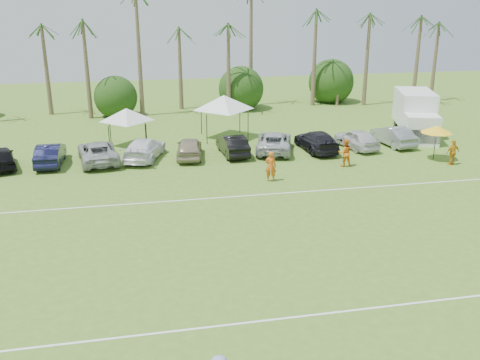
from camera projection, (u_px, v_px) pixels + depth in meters
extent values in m
plane|color=#496F21|center=(297.00, 355.00, 16.45)|extent=(120.00, 120.00, 0.00)
cube|color=white|center=(280.00, 319.00, 18.30)|extent=(80.00, 0.10, 0.01)
cube|color=white|center=(222.00, 197.00, 29.43)|extent=(80.00, 0.10, 0.01)
cone|color=brown|center=(45.00, 62.00, 47.84)|extent=(0.44, 0.44, 10.00)
cone|color=brown|center=(90.00, 55.00, 48.42)|extent=(0.44, 0.44, 11.00)
cone|color=brown|center=(136.00, 71.00, 49.66)|extent=(0.44, 0.44, 8.00)
cone|color=brown|center=(179.00, 64.00, 50.25)|extent=(0.44, 0.44, 9.00)
cone|color=brown|center=(221.00, 58.00, 50.83)|extent=(0.44, 0.44, 10.00)
cone|color=brown|center=(262.00, 52.00, 51.42)|extent=(0.44, 0.44, 11.00)
cone|color=brown|center=(311.00, 67.00, 52.84)|extent=(0.44, 0.44, 8.00)
cone|color=brown|center=(358.00, 60.00, 53.62)|extent=(0.44, 0.44, 9.00)
cone|color=brown|center=(405.00, 54.00, 54.39)|extent=(0.44, 0.44, 10.00)
cone|color=brown|center=(441.00, 48.00, 54.98)|extent=(0.44, 0.44, 11.00)
cylinder|color=brown|center=(117.00, 105.00, 51.28)|extent=(0.30, 0.30, 1.40)
sphere|color=#18380F|center=(116.00, 93.00, 50.92)|extent=(4.00, 4.00, 4.00)
cylinder|color=brown|center=(239.00, 100.00, 53.53)|extent=(0.30, 0.30, 1.40)
sphere|color=#18380F|center=(239.00, 89.00, 53.17)|extent=(4.00, 4.00, 4.00)
cylinder|color=brown|center=(334.00, 97.00, 55.40)|extent=(0.30, 0.30, 1.40)
sphere|color=#18380F|center=(334.00, 86.00, 55.04)|extent=(4.00, 4.00, 4.00)
imported|color=#D55E17|center=(271.00, 166.00, 31.81)|extent=(0.76, 0.60, 1.85)
imported|color=orange|center=(345.00, 153.00, 34.65)|extent=(0.93, 0.75, 1.83)
imported|color=orange|center=(453.00, 152.00, 34.98)|extent=(1.03, 0.53, 1.68)
cube|color=white|center=(414.00, 107.00, 42.68)|extent=(3.98, 5.38, 2.61)
cube|color=white|center=(421.00, 130.00, 39.88)|extent=(2.87, 2.53, 2.19)
cube|color=black|center=(423.00, 136.00, 39.24)|extent=(2.38, 1.04, 1.04)
cube|color=#E5590C|center=(431.00, 114.00, 42.69)|extent=(0.54, 1.60, 0.94)
cylinder|color=black|center=(406.00, 137.00, 40.39)|extent=(0.59, 0.99, 0.94)
cylinder|color=black|center=(434.00, 138.00, 40.16)|extent=(0.59, 0.99, 0.94)
cylinder|color=black|center=(396.00, 124.00, 44.52)|extent=(0.59, 0.99, 0.94)
cylinder|color=black|center=(422.00, 125.00, 44.29)|extent=(0.59, 0.99, 0.94)
cylinder|color=black|center=(109.00, 139.00, 37.98)|extent=(0.06, 0.06, 1.88)
cylinder|color=black|center=(147.00, 137.00, 38.47)|extent=(0.06, 0.06, 1.88)
cylinder|color=black|center=(110.00, 130.00, 40.41)|extent=(0.06, 0.06, 1.88)
cylinder|color=black|center=(145.00, 129.00, 40.91)|extent=(0.06, 0.06, 1.88)
pyramid|color=silver|center=(126.00, 108.00, 38.83)|extent=(4.07, 4.07, 0.94)
cylinder|color=black|center=(207.00, 129.00, 39.95)|extent=(0.06, 0.06, 2.24)
cylinder|color=black|center=(248.00, 127.00, 40.54)|extent=(0.06, 0.06, 2.24)
cylinder|color=black|center=(201.00, 120.00, 42.88)|extent=(0.06, 0.06, 2.24)
cylinder|color=black|center=(240.00, 119.00, 43.47)|extent=(0.06, 0.06, 2.24)
pyramid|color=white|center=(224.00, 95.00, 40.99)|extent=(4.84, 4.84, 1.12)
cylinder|color=black|center=(435.00, 145.00, 36.01)|extent=(0.05, 0.05, 2.12)
cone|color=yellow|center=(437.00, 129.00, 35.67)|extent=(2.12, 2.12, 0.48)
imported|color=black|center=(0.00, 157.00, 34.36)|extent=(2.75, 4.49, 1.43)
imported|color=black|center=(50.00, 154.00, 35.05)|extent=(1.58, 4.36, 1.43)
imported|color=#A8A8A9|center=(98.00, 152.00, 35.54)|extent=(3.10, 5.43, 1.43)
imported|color=white|center=(144.00, 149.00, 36.30)|extent=(3.39, 5.30, 1.43)
imported|color=tan|center=(189.00, 148.00, 36.57)|extent=(2.24, 4.38, 1.43)
imported|color=black|center=(233.00, 145.00, 37.29)|extent=(1.76, 4.42, 1.43)
imported|color=#B7B8BE|center=(274.00, 142.00, 38.06)|extent=(3.74, 5.60, 1.43)
imported|color=black|center=(316.00, 141.00, 38.29)|extent=(2.26, 5.02, 1.43)
imported|color=silver|center=(356.00, 139.00, 38.86)|extent=(2.43, 4.43, 1.43)
imported|color=gray|center=(393.00, 136.00, 39.74)|extent=(1.96, 4.47, 1.43)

